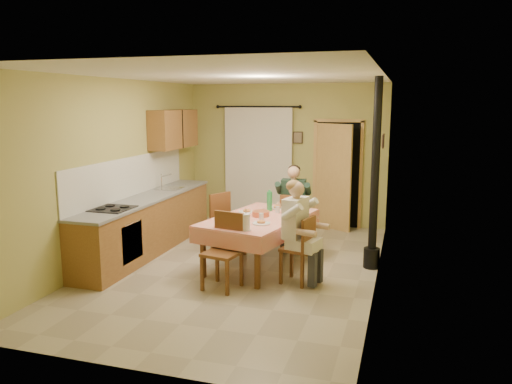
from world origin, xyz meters
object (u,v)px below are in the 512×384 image
(dining_table, at_px, (259,242))
(chair_right, at_px, (298,262))
(chair_far, at_px, (293,232))
(chair_near, at_px, (223,267))
(chair_left, at_px, (228,237))
(stove_flue, at_px, (374,200))
(man_far, at_px, (293,198))
(man_right, at_px, (298,220))

(dining_table, xyz_separation_m, chair_right, (0.71, -0.53, -0.09))
(chair_far, bearing_deg, chair_near, -108.98)
(chair_near, bearing_deg, chair_right, -142.46)
(chair_far, xyz_separation_m, chair_left, (-0.94, -0.60, 0.00))
(chair_near, relative_size, stove_flue, 0.36)
(dining_table, bearing_deg, chair_near, -88.81)
(dining_table, xyz_separation_m, man_far, (0.29, 1.03, 0.50))
(chair_near, distance_m, chair_left, 1.48)
(dining_table, distance_m, man_right, 1.01)
(chair_near, xyz_separation_m, chair_left, (-0.44, 1.42, -0.00))
(dining_table, bearing_deg, stove_flue, 26.91)
(chair_right, relative_size, stove_flue, 0.33)
(chair_far, xyz_separation_m, man_far, (-0.00, 0.01, 0.59))
(chair_left, bearing_deg, chair_right, 83.11)
(chair_far, distance_m, chair_left, 1.12)
(chair_right, xyz_separation_m, stove_flue, (0.92, 0.94, 0.74))
(stove_flue, bearing_deg, chair_near, -142.36)
(chair_right, distance_m, chair_left, 1.65)
(chair_right, bearing_deg, stove_flue, -30.15)
(chair_left, relative_size, man_far, 0.71)
(chair_left, bearing_deg, chair_near, 45.36)
(chair_left, bearing_deg, man_far, 151.41)
(chair_near, xyz_separation_m, stove_flue, (1.84, 1.42, 0.73))
(chair_near, distance_m, chair_right, 1.03)
(chair_near, bearing_deg, man_right, -142.00)
(dining_table, relative_size, man_right, 1.53)
(man_right, bearing_deg, chair_far, 28.85)
(chair_far, distance_m, chair_right, 1.61)
(dining_table, distance_m, chair_right, 0.89)
(dining_table, height_order, stove_flue, stove_flue)
(chair_left, distance_m, man_right, 1.74)
(chair_far, distance_m, man_far, 0.59)
(chair_far, height_order, chair_right, chair_far)
(stove_flue, bearing_deg, dining_table, -165.84)
(chair_far, height_order, chair_left, chair_left)
(chair_right, bearing_deg, man_far, 29.16)
(stove_flue, bearing_deg, chair_far, 155.66)
(chair_near, bearing_deg, man_far, -93.44)
(chair_right, height_order, man_right, man_right)
(chair_near, xyz_separation_m, man_right, (0.90, 0.47, 0.59))
(dining_table, height_order, man_far, man_far)
(chair_left, height_order, man_right, man_right)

